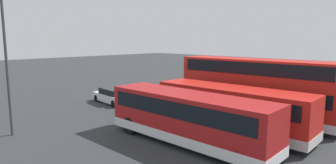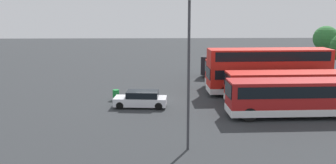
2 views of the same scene
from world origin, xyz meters
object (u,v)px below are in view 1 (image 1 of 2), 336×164
(box_truck_blue, at_px, (284,82))
(car_hatchback_silver, at_px, (112,96))
(bus_single_deck_fourth, at_px, (188,117))
(waste_bin_yellow, at_px, (120,91))
(bus_double_decker_second, at_px, (255,87))
(lamp_post_tall, at_px, (6,51))
(bus_single_deck_third, at_px, (231,108))
(bus_single_deck_near_end, at_px, (278,93))

(box_truck_blue, relative_size, car_hatchback_silver, 1.70)
(bus_single_deck_fourth, bearing_deg, waste_bin_yellow, -112.00)
(bus_double_decker_second, distance_m, lamp_post_tall, 17.08)
(bus_double_decker_second, xyz_separation_m, lamp_post_tall, (14.19, -9.07, 2.84))
(bus_double_decker_second, relative_size, lamp_post_tall, 1.31)
(bus_single_deck_third, xyz_separation_m, waste_bin_yellow, (-2.29, -15.15, -1.15))
(bus_single_deck_near_end, height_order, bus_single_deck_third, same)
(bus_single_deck_near_end, xyz_separation_m, bus_single_deck_fourth, (10.88, -0.47, -0.00))
(waste_bin_yellow, bearing_deg, box_truck_blue, 128.49)
(bus_single_deck_near_end, distance_m, car_hatchback_silver, 14.80)
(lamp_post_tall, bearing_deg, bus_single_deck_near_end, 151.78)
(bus_single_deck_near_end, distance_m, box_truck_blue, 5.87)
(bus_single_deck_fourth, bearing_deg, car_hatchback_silver, -104.93)
(lamp_post_tall, bearing_deg, bus_double_decker_second, 147.41)
(bus_single_deck_third, height_order, waste_bin_yellow, bus_single_deck_third)
(bus_single_deck_third, height_order, lamp_post_tall, lamp_post_tall)
(bus_double_decker_second, xyz_separation_m, waste_bin_yellow, (1.66, -14.78, -1.98))
(bus_single_deck_third, distance_m, bus_single_deck_fourth, 3.66)
(bus_double_decker_second, xyz_separation_m, box_truck_blue, (-8.88, -1.52, -0.74))
(car_hatchback_silver, distance_m, waste_bin_yellow, 3.63)
(bus_single_deck_third, relative_size, bus_single_deck_fourth, 0.99)
(bus_single_deck_third, bearing_deg, bus_single_deck_fourth, -8.16)
(car_hatchback_silver, height_order, lamp_post_tall, lamp_post_tall)
(bus_single_deck_near_end, bearing_deg, bus_double_decker_second, -5.48)
(bus_single_deck_near_end, relative_size, box_truck_blue, 1.52)
(bus_single_deck_third, relative_size, lamp_post_tall, 1.15)
(bus_double_decker_second, relative_size, car_hatchback_silver, 2.59)
(car_hatchback_silver, relative_size, waste_bin_yellow, 4.89)
(bus_single_deck_near_end, bearing_deg, bus_single_deck_fourth, -2.46)
(lamp_post_tall, bearing_deg, waste_bin_yellow, -155.53)
(bus_single_deck_near_end, xyz_separation_m, bus_single_deck_third, (7.26, 0.05, -0.00))
(box_truck_blue, height_order, waste_bin_yellow, box_truck_blue)
(bus_single_deck_fourth, relative_size, lamp_post_tall, 1.16)
(bus_single_deck_fourth, height_order, box_truck_blue, box_truck_blue)
(car_hatchback_silver, bearing_deg, bus_double_decker_second, 109.35)
(bus_single_deck_fourth, bearing_deg, bus_double_decker_second, 178.87)
(bus_single_deck_fourth, distance_m, box_truck_blue, 16.51)
(lamp_post_tall, bearing_deg, box_truck_blue, 161.86)
(bus_single_deck_fourth, xyz_separation_m, box_truck_blue, (-16.45, -1.37, 0.09))
(bus_single_deck_fourth, xyz_separation_m, waste_bin_yellow, (-5.91, -14.63, -1.15))
(bus_single_deck_near_end, height_order, waste_bin_yellow, bus_single_deck_near_end)
(bus_single_deck_fourth, bearing_deg, box_truck_blue, -175.26)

